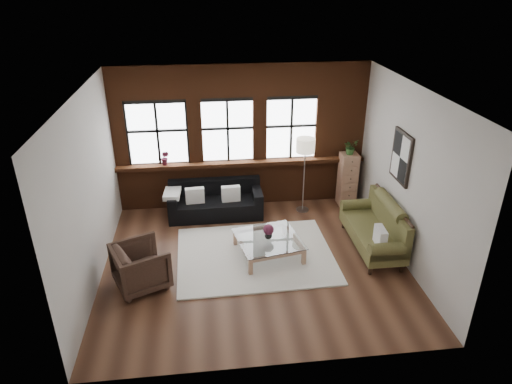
{
  "coord_description": "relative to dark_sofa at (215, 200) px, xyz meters",
  "views": [
    {
      "loc": [
        -0.81,
        -7.04,
        4.88
      ],
      "look_at": [
        0.1,
        0.6,
        1.15
      ],
      "focal_mm": 32.0,
      "sensor_mm": 36.0,
      "label": 1
    }
  ],
  "objects": [
    {
      "name": "vase",
      "position": [
        0.93,
        -1.71,
        0.08
      ],
      "size": [
        0.19,
        0.19,
        0.15
      ],
      "primitive_type": "imported",
      "rotation": [
        0.0,
        0.0,
        -0.42
      ],
      "color": "#B2B2B2",
      "rests_on": "coffee_table"
    },
    {
      "name": "window_left",
      "position": [
        -1.16,
        0.55,
        1.38
      ],
      "size": [
        1.38,
        0.1,
        1.5
      ],
      "primitive_type": null,
      "color": "black",
      "rests_on": "brick_backwall"
    },
    {
      "name": "armchair",
      "position": [
        -1.34,
        -2.37,
        0.02
      ],
      "size": [
        1.12,
        1.11,
        0.78
      ],
      "primitive_type": "imported",
      "rotation": [
        0.0,
        0.0,
        1.98
      ],
      "color": "#312118",
      "rests_on": "floor"
    },
    {
      "name": "pillow_a",
      "position": [
        -0.43,
        -0.1,
        0.19
      ],
      "size": [
        0.41,
        0.17,
        0.34
      ],
      "primitive_type": "cube",
      "rotation": [
        0.0,
        0.0,
        0.08
      ],
      "color": "white",
      "rests_on": "dark_sofa"
    },
    {
      "name": "wall_left",
      "position": [
        -2.11,
        -1.9,
        1.23
      ],
      "size": [
        0.0,
        5.0,
        5.0
      ],
      "primitive_type": "plane",
      "rotation": [
        1.57,
        0.0,
        1.57
      ],
      "color": "beige",
      "rests_on": "ground"
    },
    {
      "name": "dark_sofa",
      "position": [
        0.0,
        0.0,
        0.0
      ],
      "size": [
        2.03,
        0.82,
        0.73
      ],
      "primitive_type": null,
      "color": "black",
      "rests_on": "floor"
    },
    {
      "name": "wall_poster",
      "position": [
        3.36,
        -1.6,
        1.48
      ],
      "size": [
        0.05,
        0.74,
        0.94
      ],
      "primitive_type": null,
      "color": "black",
      "rests_on": "wall_right"
    },
    {
      "name": "wall_front",
      "position": [
        0.64,
        -4.4,
        1.23
      ],
      "size": [
        5.5,
        0.0,
        5.5
      ],
      "primitive_type": "plane",
      "rotation": [
        -1.57,
        0.0,
        0.0
      ],
      "color": "beige",
      "rests_on": "ground"
    },
    {
      "name": "pillow_b",
      "position": [
        0.34,
        -0.1,
        0.19
      ],
      "size": [
        0.41,
        0.17,
        0.34
      ],
      "primitive_type": "cube",
      "rotation": [
        0.0,
        0.0,
        0.07
      ],
      "color": "white",
      "rests_on": "dark_sofa"
    },
    {
      "name": "vintage_settee",
      "position": [
        2.94,
        -1.7,
        0.14
      ],
      "size": [
        0.85,
        1.9,
        1.02
      ],
      "primitive_type": null,
      "color": "brown",
      "rests_on": "floor"
    },
    {
      "name": "potted_plant_top",
      "position": [
        3.02,
        0.2,
        1.04
      ],
      "size": [
        0.38,
        0.36,
        0.34
      ],
      "primitive_type": "imported",
      "rotation": [
        0.0,
        0.0,
        0.37
      ],
      "color": "#2D5923",
      "rests_on": "drawer_chest"
    },
    {
      "name": "wall_right",
      "position": [
        3.39,
        -1.9,
        1.23
      ],
      "size": [
        0.0,
        5.0,
        5.0
      ],
      "primitive_type": "plane",
      "rotation": [
        1.57,
        0.0,
        -1.57
      ],
      "color": "beige",
      "rests_on": "ground"
    },
    {
      "name": "drawer_chest",
      "position": [
        3.02,
        0.2,
        0.25
      ],
      "size": [
        0.38,
        0.38,
        1.23
      ],
      "primitive_type": "cube",
      "color": "#A07256",
      "rests_on": "floor"
    },
    {
      "name": "sill_ledge",
      "position": [
        0.64,
        0.45,
        0.67
      ],
      "size": [
        5.5,
        0.3,
        0.08
      ],
      "primitive_type": "cube",
      "color": "#512713",
      "rests_on": "brick_backwall"
    },
    {
      "name": "pillow_settee",
      "position": [
        2.86,
        -2.28,
        0.25
      ],
      "size": [
        0.16,
        0.39,
        0.34
      ],
      "primitive_type": "cube",
      "rotation": [
        0.0,
        0.0,
        -0.06
      ],
      "color": "white",
      "rests_on": "vintage_settee"
    },
    {
      "name": "floor_lamp",
      "position": [
        1.96,
        0.0,
        0.56
      ],
      "size": [
        0.4,
        0.4,
        1.86
      ],
      "primitive_type": null,
      "color": "#A5A5A8",
      "rests_on": "floor"
    },
    {
      "name": "window_mid",
      "position": [
        0.34,
        0.55,
        1.38
      ],
      "size": [
        1.38,
        0.1,
        1.5
      ],
      "primitive_type": null,
      "color": "black",
      "rests_on": "brick_backwall"
    },
    {
      "name": "flowers",
      "position": [
        0.93,
        -1.71,
        0.19
      ],
      "size": [
        0.2,
        0.2,
        0.2
      ],
      "primitive_type": "sphere",
      "color": "maroon",
      "rests_on": "vase"
    },
    {
      "name": "brick_backwall",
      "position": [
        0.64,
        0.54,
        1.23
      ],
      "size": [
        5.5,
        0.12,
        3.2
      ],
      "primitive_type": null,
      "color": "#512713",
      "rests_on": "floor"
    },
    {
      "name": "window_right",
      "position": [
        1.74,
        0.55,
        1.38
      ],
      "size": [
        1.38,
        0.1,
        1.5
      ],
      "primitive_type": null,
      "color": "black",
      "rests_on": "brick_backwall"
    },
    {
      "name": "wall_back",
      "position": [
        0.64,
        0.6,
        1.23
      ],
      "size": [
        5.5,
        0.0,
        5.5
      ],
      "primitive_type": "plane",
      "rotation": [
        1.57,
        0.0,
        0.0
      ],
      "color": "beige",
      "rests_on": "ground"
    },
    {
      "name": "sill_plant",
      "position": [
        -1.04,
        0.42,
        0.88
      ],
      "size": [
        0.23,
        0.21,
        0.33
      ],
      "primitive_type": "imported",
      "rotation": [
        0.0,
        0.0,
        -0.42
      ],
      "color": "maroon",
      "rests_on": "sill_ledge"
    },
    {
      "name": "coffee_table",
      "position": [
        0.93,
        -1.71,
        -0.19
      ],
      "size": [
        1.33,
        1.33,
        0.38
      ],
      "primitive_type": null,
      "rotation": [
        0.0,
        0.0,
        0.19
      ],
      "color": "#A07256",
      "rests_on": "shag_rug"
    },
    {
      "name": "ceiling",
      "position": [
        0.64,
        -1.9,
        2.83
      ],
      "size": [
        5.5,
        5.5,
        0.0
      ],
      "primitive_type": "plane",
      "rotation": [
        3.14,
        0.0,
        0.0
      ],
      "color": "white",
      "rests_on": "ground"
    },
    {
      "name": "shag_rug",
      "position": [
        0.68,
        -1.7,
        -0.35
      ],
      "size": [
        2.96,
        2.35,
        0.03
      ],
      "primitive_type": "cube",
      "rotation": [
        0.0,
        0.0,
        0.02
      ],
      "color": "silver",
      "rests_on": "floor"
    },
    {
      "name": "floor",
      "position": [
        0.64,
        -1.9,
        -0.37
      ],
      "size": [
        5.5,
        5.5,
        0.0
      ],
      "primitive_type": "plane",
      "color": "#442619",
      "rests_on": "ground"
    }
  ]
}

